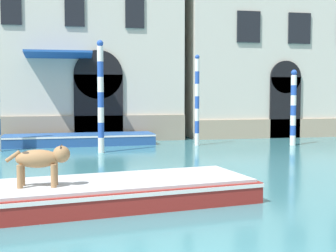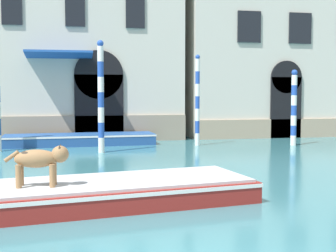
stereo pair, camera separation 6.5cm
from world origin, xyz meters
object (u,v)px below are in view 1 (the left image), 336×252
Objects in this scene: mooring_pole_0 at (197,100)px; mooring_pole_3 at (101,96)px; dog_on_deck at (42,159)px; boat_moored_near_palazzo at (80,139)px; mooring_pole_1 at (293,107)px; boat_foreground at (104,192)px.

mooring_pole_0 is 0.92× the size of mooring_pole_3.
mooring_pole_0 reaches higher than dog_on_deck.
mooring_pole_3 reaches higher than dog_on_deck.
dog_on_deck is 12.00m from boat_moored_near_palazzo.
boat_moored_near_palazzo is 9.82m from mooring_pole_1.
dog_on_deck is at bearing -119.89° from mooring_pole_0.
boat_moored_near_palazzo is 1.99× the size of mooring_pole_1.
boat_moored_near_palazzo is at bearing 82.80° from boat_foreground.
boat_foreground is 13.28m from mooring_pole_1.
boat_foreground is at bearing -93.11° from mooring_pole_3.
mooring_pole_3 reaches higher than mooring_pole_0.
boat_moored_near_palazzo is 3.59m from mooring_pole_3.
mooring_pole_0 reaches higher than boat_moored_near_palazzo.
boat_foreground is 1.54× the size of mooring_pole_3.
mooring_pole_1 is (9.17, 9.50, 1.46)m from boat_foreground.
mooring_pole_0 is at bearing 55.93° from boat_foreground.
mooring_pole_3 is at bearing -174.75° from mooring_pole_1.
mooring_pole_1 is at bearing -11.20° from mooring_pole_0.
mooring_pole_0 is at bearing 20.45° from mooring_pole_3.
boat_moored_near_palazzo is (0.94, 11.93, -0.81)m from dog_on_deck.
mooring_pole_0 is (5.21, -1.24, 1.80)m from boat_moored_near_palazzo.
boat_foreground is 1.01× the size of boat_moored_near_palazzo.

